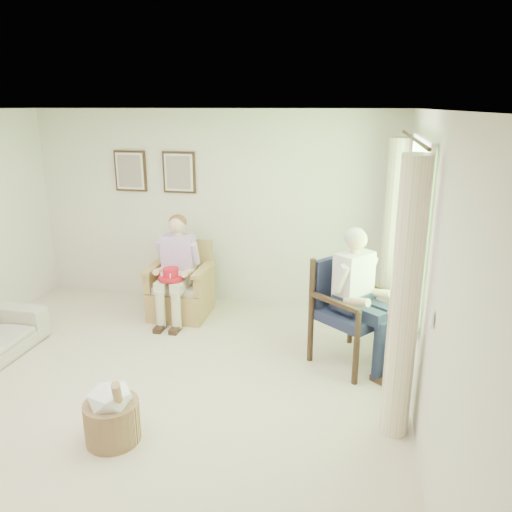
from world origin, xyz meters
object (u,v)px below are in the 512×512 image
Objects in this scene: person_wicker at (176,262)px; person_dark at (356,289)px; wicker_armchair at (182,292)px; hatbox at (112,413)px; wood_armchair at (355,305)px; red_hat at (171,275)px.

person_dark is (2.22, -0.78, 0.11)m from person_wicker.
hatbox is (0.35, -2.57, -0.05)m from wicker_armchair.
person_dark is at bearing -141.86° from wood_armchair.
wicker_armchair is 3.10× the size of red_hat.
person_dark is at bearing -22.80° from wicker_armchair.
person_dark reaches higher than wicker_armchair.
wicker_armchair is 2.59m from hatbox.
wicker_armchair is 1.45× the size of hatbox.
wood_armchair is 2.30m from person_wicker.
person_dark reaches higher than hatbox.
wicker_armchair is 0.49m from red_hat.
wood_armchair is 2.65m from hatbox.
person_wicker is 2.00× the size of hatbox.
person_wicker is 2.52m from hatbox.
red_hat is 2.29m from hatbox.
wood_armchair is 0.77× the size of person_dark.
person_dark is (0.00, -0.18, 0.25)m from wood_armchair.
wood_armchair reaches higher than red_hat.
wicker_armchair is 2.36m from wood_armchair.
person_wicker is 4.25× the size of red_hat.
person_wicker reaches higher than wicker_armchair.
person_dark is 2.30m from red_hat.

